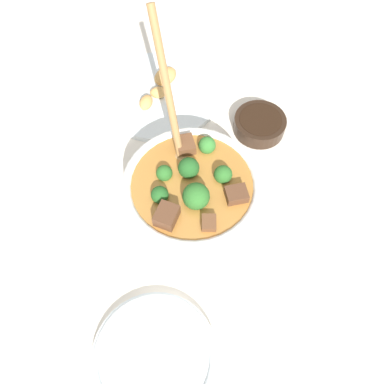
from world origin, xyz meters
name	(u,v)px	position (x,y,z in m)	size (l,w,h in m)	color
ground_plane	(192,209)	(0.00, 0.00, 0.00)	(4.00, 4.00, 0.00)	silver
stew_bowl	(192,193)	(0.00, 0.00, 0.06)	(0.23, 0.25, 0.30)	white
condiment_bowl	(260,124)	(-0.07, -0.22, 0.02)	(0.10, 0.10, 0.03)	black
empty_plate	(154,356)	(-0.03, 0.25, 0.01)	(0.18, 0.18, 0.02)	white
food_plate	(160,93)	(0.16, -0.24, 0.01)	(0.25, 0.25, 0.05)	white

